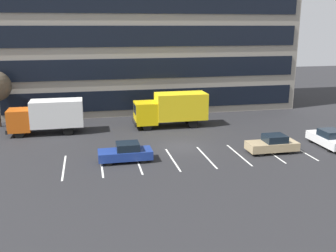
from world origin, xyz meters
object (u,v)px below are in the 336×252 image
object	(u,v)px
box_truck_orange	(48,115)
sedan_white	(329,139)
sedan_navy	(126,153)
sedan_tan	(273,144)
box_truck_yellow_all	(172,108)

from	to	relation	value
box_truck_orange	sedan_white	size ratio (longest dim) A/B	1.65
box_truck_orange	sedan_navy	xyz separation A→B (m)	(6.63, -9.52, -1.17)
box_truck_orange	sedan_white	world-z (taller)	box_truck_orange
sedan_navy	sedan_tan	xyz separation A→B (m)	(12.27, -0.35, 0.00)
sedan_navy	sedan_tan	world-z (taller)	sedan_tan
box_truck_orange	box_truck_yellow_all	bearing A→B (deg)	0.75
box_truck_yellow_all	sedan_tan	size ratio (longest dim) A/B	1.81
box_truck_yellow_all	sedan_tan	world-z (taller)	box_truck_yellow_all
box_truck_orange	sedan_tan	world-z (taller)	box_truck_orange
sedan_navy	sedan_white	xyz separation A→B (m)	(17.85, 0.11, 0.03)
sedan_tan	sedan_white	size ratio (longest dim) A/B	0.97
sedan_navy	box_truck_yellow_all	bearing A→B (deg)	58.91
box_truck_yellow_all	box_truck_orange	size ratio (longest dim) A/B	1.06
sedan_navy	sedan_white	size ratio (longest dim) A/B	0.96
box_truck_orange	sedan_navy	bearing A→B (deg)	-55.17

